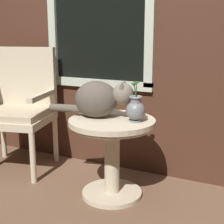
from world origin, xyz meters
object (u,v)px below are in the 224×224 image
Objects in this scene: wicker_chair at (19,104)px; pewter_vase_with_ivy at (136,109)px; wicker_side_table at (112,142)px; cat at (99,99)px.

pewter_vase_with_ivy is (1.12, -0.14, 0.10)m from wicker_chair.
wicker_side_table is 0.58× the size of wicker_chair.
wicker_side_table is 0.31m from cat.
pewter_vase_with_ivy is (0.27, 0.00, -0.04)m from cat.
wicker_chair is 3.92× the size of pewter_vase_with_ivy.
pewter_vase_with_ivy is at bearing 0.13° from cat.
wicker_side_table is at bearing -6.32° from cat.
wicker_chair is 1.13m from pewter_vase_with_ivy.
wicker_chair is 1.70× the size of cat.
wicker_side_table is at bearing -9.20° from wicker_chair.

